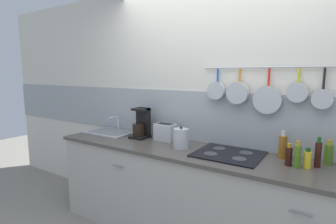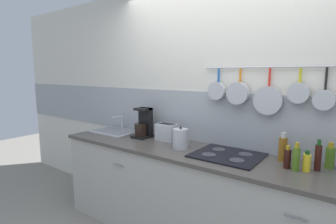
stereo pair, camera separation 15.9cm
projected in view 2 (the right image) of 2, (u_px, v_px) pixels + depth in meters
wall_back at (224, 111)px, 2.59m from camera, size 7.20×0.16×2.60m
cabinet_base at (204, 204)px, 2.43m from camera, size 3.26×0.61×0.89m
countertop at (206, 155)px, 2.36m from camera, size 3.30×0.63×0.03m
sink_basin at (114, 131)px, 3.23m from camera, size 0.55×0.38×0.19m
coffee_maker at (143, 125)px, 2.95m from camera, size 0.18×0.20×0.33m
toaster at (167, 132)px, 2.82m from camera, size 0.24×0.15×0.18m
kettle at (181, 139)px, 2.51m from camera, size 0.15×0.15×0.21m
cooktop at (227, 155)px, 2.29m from camera, size 0.57×0.49×0.01m
bottle_olive_oil at (283, 148)px, 2.15m from camera, size 0.07×0.07×0.24m
bottle_dish_soap at (287, 158)px, 1.99m from camera, size 0.05×0.05×0.18m
bottle_sesame_oil at (296, 158)px, 1.93m from camera, size 0.05×0.05×0.21m
bottle_hot_sauce at (307, 162)px, 1.93m from camera, size 0.06×0.06×0.16m
bottle_vinegar at (318, 157)px, 1.93m from camera, size 0.05×0.05×0.24m
bottle_cooking_wine at (330, 157)px, 1.98m from camera, size 0.06×0.06×0.20m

